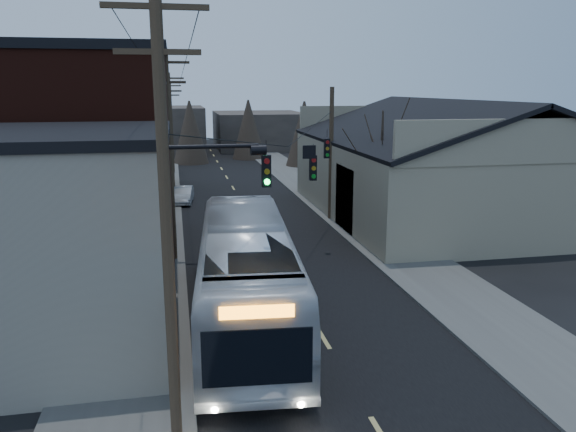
% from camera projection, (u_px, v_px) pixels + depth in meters
% --- Properties ---
extents(road_surface, '(9.00, 110.00, 0.02)m').
position_uv_depth(road_surface, '(245.00, 207.00, 40.53)').
color(road_surface, black).
rests_on(road_surface, ground).
extents(sidewalk_left, '(4.00, 110.00, 0.12)m').
position_uv_depth(sidewalk_left, '(152.00, 210.00, 39.28)').
color(sidewalk_left, '#474744').
rests_on(sidewalk_left, ground).
extents(sidewalk_right, '(4.00, 110.00, 0.12)m').
position_uv_depth(sidewalk_right, '(331.00, 203.00, 41.77)').
color(sidewalk_right, '#474744').
rests_on(sidewalk_right, ground).
extents(building_clapboard, '(8.00, 8.00, 7.00)m').
position_uv_depth(building_clapboard, '(44.00, 246.00, 17.96)').
color(building_clapboard, slate).
rests_on(building_clapboard, ground).
extents(building_brick, '(10.00, 12.00, 10.00)m').
position_uv_depth(building_brick, '(68.00, 159.00, 27.94)').
color(building_brick, black).
rests_on(building_brick, ground).
extents(building_left_far, '(9.00, 14.00, 7.00)m').
position_uv_depth(building_left_far, '(113.00, 153.00, 43.66)').
color(building_left_far, '#332C28').
rests_on(building_left_far, ground).
extents(warehouse, '(16.16, 20.60, 7.73)m').
position_uv_depth(warehouse, '(446.00, 175.00, 37.65)').
color(warehouse, gray).
rests_on(warehouse, ground).
extents(building_far_left, '(10.00, 12.00, 6.00)m').
position_uv_depth(building_far_left, '(164.00, 131.00, 72.15)').
color(building_far_left, '#332C28').
rests_on(building_far_left, ground).
extents(building_far_right, '(12.00, 14.00, 5.00)m').
position_uv_depth(building_far_right, '(259.00, 130.00, 79.53)').
color(building_far_right, '#332C28').
rests_on(building_far_right, ground).
extents(bare_tree, '(0.40, 0.40, 7.20)m').
position_uv_depth(bare_tree, '(381.00, 176.00, 31.42)').
color(bare_tree, black).
rests_on(bare_tree, ground).
extents(utility_lines, '(11.24, 45.28, 10.50)m').
position_uv_depth(utility_lines, '(203.00, 148.00, 33.23)').
color(utility_lines, '#382B1E').
rests_on(utility_lines, ground).
extents(bus, '(4.34, 13.83, 3.79)m').
position_uv_depth(bus, '(247.00, 273.00, 20.39)').
color(bus, silver).
rests_on(bus, ground).
extents(parked_car, '(1.70, 3.88, 1.24)m').
position_uv_depth(parked_car, '(183.00, 195.00, 41.85)').
color(parked_car, '#A6A9AD').
rests_on(parked_car, ground).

